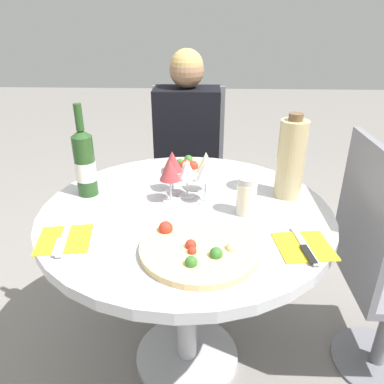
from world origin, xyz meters
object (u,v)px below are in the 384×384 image
at_px(dining_table, 186,238).
at_px(tall_carafe, 291,159).
at_px(chair_empty_side, 383,274).
at_px(wine_bottle, 85,163).
at_px(pizza_large, 199,248).
at_px(seated_diner, 187,178).
at_px(chair_behind_diner, 188,177).

height_order(dining_table, tall_carafe, tall_carafe).
height_order(dining_table, chair_empty_side, chair_empty_side).
bearing_deg(tall_carafe, wine_bottle, -178.71).
bearing_deg(dining_table, pizza_large, -78.79).
distance_m(dining_table, seated_diner, 0.71).
bearing_deg(wine_bottle, seated_diner, 61.87).
bearing_deg(pizza_large, tall_carafe, 49.60).
bearing_deg(wine_bottle, tall_carafe, 1.29).
distance_m(chair_behind_diner, pizza_large, 1.14).
height_order(dining_table, wine_bottle, wine_bottle).
distance_m(chair_behind_diner, chair_empty_side, 1.13).
xyz_separation_m(wine_bottle, tall_carafe, (0.72, 0.02, 0.02)).
xyz_separation_m(chair_behind_diner, seated_diner, (-0.00, -0.15, 0.06)).
relative_size(seated_diner, wine_bottle, 3.52).
bearing_deg(seated_diner, dining_table, 92.85).
distance_m(seated_diner, pizza_large, 0.98).
relative_size(chair_empty_side, pizza_large, 2.83).
xyz_separation_m(dining_table, seated_diner, (-0.04, 0.70, -0.08)).
relative_size(dining_table, pizza_large, 2.93).
bearing_deg(chair_empty_side, tall_carafe, -106.31).
height_order(chair_empty_side, tall_carafe, tall_carafe).
relative_size(pizza_large, tall_carafe, 1.12).
relative_size(seated_diner, chair_empty_side, 1.22).
bearing_deg(pizza_large, wine_bottle, 139.75).
bearing_deg(chair_behind_diner, seated_diner, 90.00).
xyz_separation_m(dining_table, pizza_large, (0.05, -0.25, 0.13)).
bearing_deg(pizza_large, chair_empty_side, 21.08).
xyz_separation_m(pizza_large, tall_carafe, (0.31, 0.36, 0.13)).
bearing_deg(chair_empty_side, dining_table, -89.50).
height_order(chair_behind_diner, seated_diner, seated_diner).
bearing_deg(tall_carafe, seated_diner, 123.65).
distance_m(dining_table, chair_behind_diner, 0.87).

